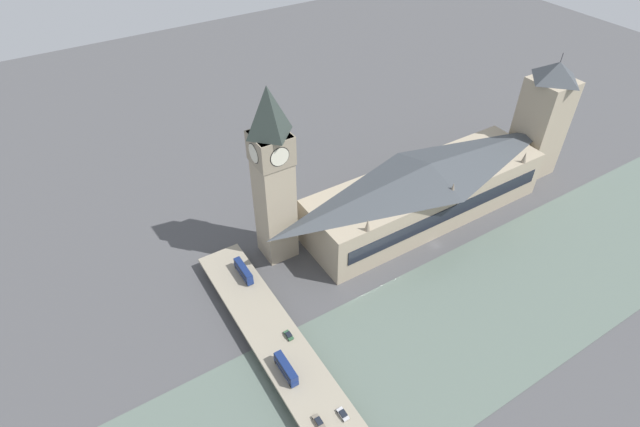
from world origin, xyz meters
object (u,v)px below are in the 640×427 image
Objects in this scene: clock_tower at (273,174)px; parliament_hall at (426,191)px; car_northbound_lead at (343,414)px; double_decker_bus_mid at (286,368)px; victoria_tower at (542,120)px; double_decker_bus_rear at (243,271)px; car_northbound_mid at (289,335)px; car_southbound_tail at (319,422)px; road_bridge at (317,402)px.

parliament_hall is at bearing -101.85° from clock_tower.
double_decker_bus_mid is at bearing 19.44° from car_northbound_lead.
clock_tower is at bearing 84.16° from victoria_tower.
double_decker_bus_rear reaches higher than car_northbound_mid.
parliament_hall is 1.50× the size of clock_tower.
car_northbound_mid is 31.38m from car_southbound_tail.
car_northbound_mid is at bearing -13.25° from car_southbound_tail.
road_bridge is 13.07× the size of double_decker_bus_mid.
car_northbound_lead is 7.38m from car_southbound_tail.
double_decker_bus_rear is 64.99m from car_northbound_lead.
victoria_tower is 169.97m from car_southbound_tail.
car_northbound_lead is 32.31m from car_northbound_mid.
double_decker_bus_mid is at bearing 154.43° from clock_tower.
road_bridge is 32.41× the size of car_southbound_tail.
road_bridge is 9.04m from car_northbound_lead.
road_bridge is (-52.86, 87.15, -9.73)m from parliament_hall.
car_southbound_tail is (-59.03, 90.30, -8.07)m from parliament_hall.
double_decker_bus_rear is (4.11, 151.50, -20.14)m from victoria_tower.
road_bridge is (-66.44, 22.43, -34.71)m from clock_tower.
car_northbound_mid is (24.37, -4.04, 1.62)m from road_bridge.
parliament_hall reaches higher than double_decker_bus_rear.
car_southbound_tail is (-6.17, 3.15, 1.66)m from road_bridge.
double_decker_bus_rear reaches higher than car_northbound_lead.
car_northbound_mid is (32.31, -0.03, -0.02)m from car_northbound_lead.
victoria_tower reaches higher than car_northbound_lead.
car_northbound_mid is at bearing 108.92° from parliament_hall.
car_northbound_lead is (-20.65, -7.29, -2.01)m from double_decker_bus_mid.
double_decker_bus_mid is 18.99m from car_southbound_tail.
clock_tower is at bearing -25.57° from double_decker_bus_mid.
double_decker_bus_rear is at bearing 0.73° from car_northbound_lead.
victoria_tower is (0.05, -67.53, 14.00)m from parliament_hall.
car_northbound_mid is (-28.49, 83.11, -8.12)m from parliament_hall.
parliament_hall is 26.59× the size of car_northbound_mid.
double_decker_bus_rear is at bearing 87.16° from parliament_hall.
car_southbound_tail is at bearing 76.14° from car_northbound_lead.
double_decker_bus_rear is at bearing -8.30° from double_decker_bus_mid.
clock_tower is at bearing -13.91° from car_northbound_lead.
clock_tower is at bearing -18.66° from road_bridge.
car_southbound_tail is at bearing 123.17° from parliament_hall.
double_decker_bus_mid is at bearing 14.45° from road_bridge.
clock_tower is 6.11× the size of double_decker_bus_rear.
road_bridge is at bearing 161.34° from clock_tower.
clock_tower is 37.77m from double_decker_bus_rear.
road_bridge is 34.92× the size of car_northbound_lead.
car_southbound_tail is at bearing 174.27° from double_decker_bus_rear.
double_decker_bus_rear reaches higher than road_bridge.
double_decker_bus_mid is 0.96× the size of double_decker_bus_rear.
car_southbound_tail is at bearing -179.63° from double_decker_bus_mid.
double_decker_bus_mid is (-40.20, 157.96, -20.09)m from victoria_tower.
car_northbound_mid is at bearing -9.41° from road_bridge.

